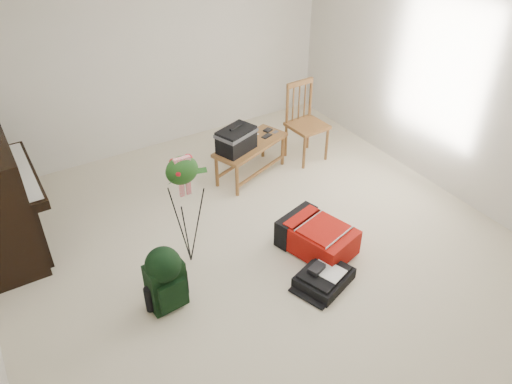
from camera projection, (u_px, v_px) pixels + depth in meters
floor at (266, 256)px, 5.10m from camera, size 5.00×5.50×0.01m
ceiling at (269, 3)px, 3.66m from camera, size 5.00×5.50×0.01m
wall_back at (151, 56)px, 6.30m from camera, size 5.00×0.04×2.50m
wall_right at (460, 90)px, 5.44m from camera, size 0.04×5.50×2.50m
bench at (238, 139)px, 5.98m from camera, size 1.08×0.72×0.78m
dining_chair at (306, 123)px, 6.43m from camera, size 0.47×0.47×1.03m
red_suitcase at (314, 234)px, 5.12m from camera, size 0.67×0.85×0.31m
black_duffel at (324, 277)px, 4.75m from camera, size 0.61×0.55×0.21m
green_backpack at (165, 276)px, 4.36m from camera, size 0.35×0.32×0.65m
flower_stand at (186, 212)px, 4.70m from camera, size 0.41×0.41×1.25m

